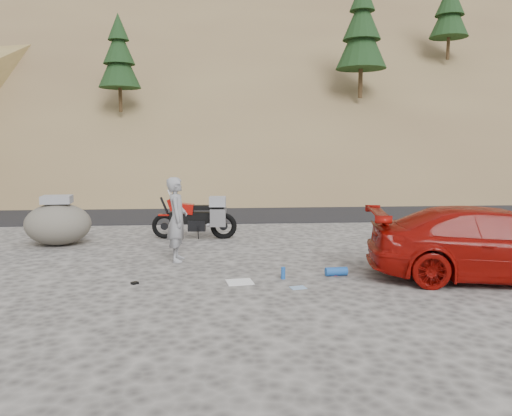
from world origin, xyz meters
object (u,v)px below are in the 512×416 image
at_px(man, 178,261).
at_px(boulder, 58,224).
at_px(motorcycle, 198,217).
at_px(red_car, 493,279).

xyz_separation_m(man, boulder, (-3.23, 2.09, 0.56)).
height_order(man, boulder, boulder).
xyz_separation_m(motorcycle, red_car, (5.83, -4.76, -0.60)).
relative_size(man, red_car, 0.39).
distance_m(red_car, boulder, 10.32).
bearing_deg(red_car, boulder, 77.17).
bearing_deg(red_car, motorcycle, 61.78).
distance_m(man, boulder, 3.89).
height_order(man, red_car, man).
xyz_separation_m(motorcycle, boulder, (-3.60, -0.59, -0.04)).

